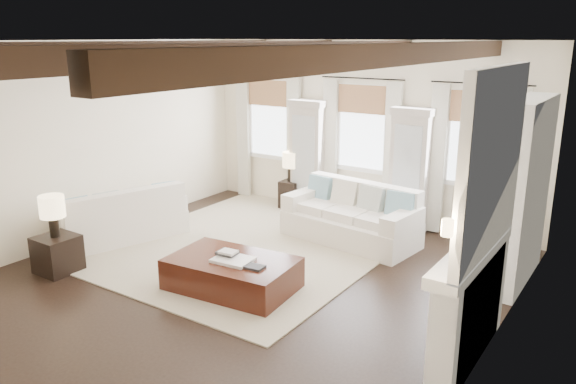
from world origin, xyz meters
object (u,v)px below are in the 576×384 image
Objects in this scene: side_table_front at (57,254)px; side_table_back at (291,195)px; sofa_left at (120,219)px; ottoman at (232,274)px; sofa_back at (352,218)px.

side_table_back is at bearing 76.52° from side_table_front.
sofa_left is 4.12× the size of side_table_back.
ottoman is (2.72, -0.43, -0.14)m from sofa_left.
sofa_back is at bearing 74.76° from ottoman.
side_table_back is (1.06, 4.41, 0.01)m from side_table_front.
side_table_front is 4.53m from side_table_back.
side_table_front is at bearing -164.28° from ottoman.
sofa_left is 1.39× the size of ottoman.
side_table_front is at bearing -103.48° from side_table_back.
side_table_front reaches higher than ottoman.
side_table_back is (-1.82, 0.91, -0.10)m from sofa_back.
ottoman is at bearing -99.82° from sofa_back.
sofa_back is at bearing -26.56° from side_table_back.
sofa_left is (-3.16, -2.13, -0.02)m from sofa_back.
sofa_left is at bearing 165.61° from ottoman.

